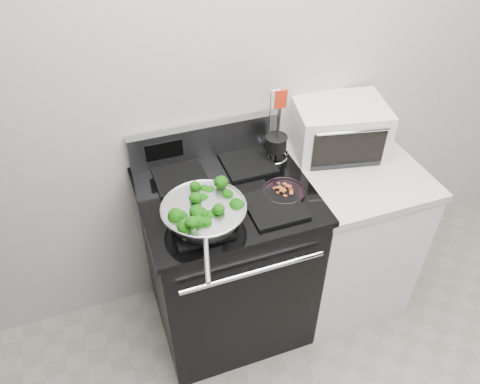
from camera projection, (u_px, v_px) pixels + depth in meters
name	position (u px, v px, depth m)	size (l,w,h in m)	color
back_wall	(262.00, 70.00, 2.19)	(4.00, 0.02, 2.70)	beige
gas_range	(227.00, 260.00, 2.43)	(0.79, 0.69, 1.13)	black
counter	(343.00, 232.00, 2.62)	(0.62, 0.68, 0.92)	white
skillet	(204.00, 213.00, 1.95)	(0.36, 0.56, 0.08)	silver
broccoli_pile	(204.00, 209.00, 1.93)	(0.28, 0.28, 0.10)	black
bacon_plate	(284.00, 189.00, 2.12)	(0.19, 0.19, 0.04)	black
utensil_holder	(276.00, 147.00, 2.29)	(0.12, 0.12, 0.38)	silver
toaster_oven	(339.00, 128.00, 2.36)	(0.51, 0.42, 0.26)	beige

